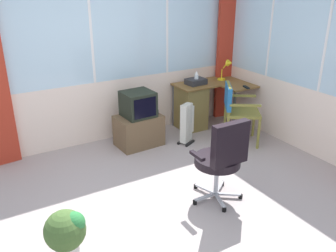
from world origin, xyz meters
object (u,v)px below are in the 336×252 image
(desk_lamp, at_px, (228,67))
(paper_tray, at_px, (196,81))
(spray_bottle, at_px, (196,78))
(potted_plant, at_px, (66,232))
(tv_on_stand, at_px, (139,122))
(tv_remote, at_px, (246,87))
(office_chair, at_px, (222,156))
(space_heater, at_px, (187,123))
(wooden_armchair, at_px, (235,105))
(desk, at_px, (194,105))

(desk_lamp, height_order, paper_tray, desk_lamp)
(spray_bottle, bearing_deg, potted_plant, -143.93)
(desk_lamp, height_order, tv_on_stand, desk_lamp)
(tv_remote, xyz_separation_m, potted_plant, (-3.23, -1.40, -0.45))
(spray_bottle, xyz_separation_m, office_chair, (-0.98, -1.91, -0.27))
(tv_remote, xyz_separation_m, office_chair, (-1.53, -1.36, -0.18))
(space_heater, bearing_deg, desk_lamp, 22.16)
(tv_on_stand, distance_m, space_heater, 0.71)
(paper_tray, xyz_separation_m, wooden_armchair, (0.15, -0.79, -0.19))
(desk, bearing_deg, tv_on_stand, -171.42)
(wooden_armchair, distance_m, potted_plant, 3.07)
(tv_remote, relative_size, spray_bottle, 0.69)
(wooden_armchair, relative_size, tv_on_stand, 1.09)
(tv_remote, distance_m, wooden_armchair, 0.48)
(desk, bearing_deg, space_heater, -132.94)
(space_heater, height_order, potted_plant, space_heater)
(paper_tray, distance_m, tv_on_stand, 1.19)
(tv_on_stand, distance_m, potted_plant, 2.38)
(paper_tray, bearing_deg, desk_lamp, -3.67)
(tv_remote, bearing_deg, potted_plant, -141.95)
(desk_lamp, xyz_separation_m, spray_bottle, (-0.60, 0.02, -0.12))
(wooden_armchair, distance_m, tv_on_stand, 1.41)
(desk_lamp, xyz_separation_m, tv_on_stand, (-1.71, -0.14, -0.58))
(spray_bottle, xyz_separation_m, paper_tray, (0.00, 0.02, -0.06))
(tv_on_stand, relative_size, space_heater, 1.33)
(desk, distance_m, wooden_armchair, 0.81)
(desk, xyz_separation_m, spray_bottle, (0.04, 0.00, 0.44))
(tv_remote, distance_m, paper_tray, 0.79)
(tv_remote, height_order, wooden_armchair, wooden_armchair)
(spray_bottle, bearing_deg, office_chair, -117.06)
(desk, distance_m, spray_bottle, 0.44)
(paper_tray, relative_size, office_chair, 0.31)
(office_chair, xyz_separation_m, space_heater, (0.52, 1.46, -0.24))
(tv_on_stand, bearing_deg, paper_tray, 9.22)
(paper_tray, bearing_deg, desk, -154.92)
(desk_lamp, xyz_separation_m, wooden_armchair, (-0.45, -0.75, -0.36))
(spray_bottle, bearing_deg, desk, -176.98)
(desk, xyz_separation_m, office_chair, (-0.94, -1.91, 0.17))
(potted_plant, bearing_deg, tv_on_stand, 48.69)
(desk_lamp, distance_m, potted_plant, 3.86)
(desk, distance_m, paper_tray, 0.38)
(desk, height_order, tv_on_stand, tv_on_stand)
(desk_lamp, height_order, spray_bottle, desk_lamp)
(potted_plant, bearing_deg, tv_remote, 23.43)
(tv_remote, bearing_deg, paper_tray, 148.95)
(spray_bottle, bearing_deg, space_heater, -135.28)
(desk_lamp, height_order, wooden_armchair, desk_lamp)
(tv_remote, distance_m, space_heater, 1.10)
(paper_tray, distance_m, potted_plant, 3.35)
(desk, height_order, spray_bottle, spray_bottle)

